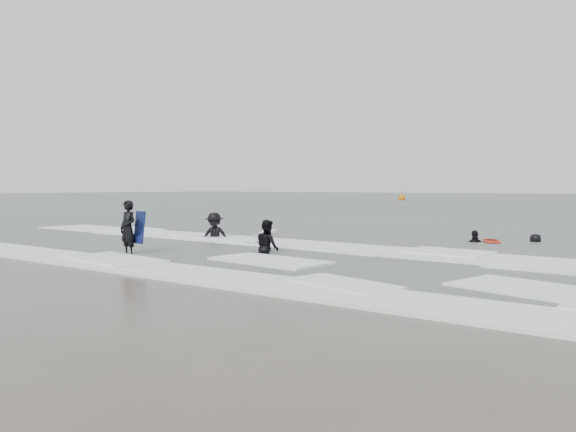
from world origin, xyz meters
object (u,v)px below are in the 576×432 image
Objects in this scene: surfer_wading at (267,256)px; surfer_right_near at (475,244)px; buoy at (402,198)px; surfer_centre at (128,256)px; surfer_breaker at (214,240)px; surfer_right_far at (535,243)px.

surfer_wading is 1.00× the size of surfer_right_near.
surfer_wading is 0.99× the size of buoy.
surfer_right_near is 62.65m from buoy.
surfer_breaker is (-1.62, 5.24, 0.00)m from surfer_centre.
surfer_right_far is at bearing -94.72° from surfer_wading.
surfer_breaker is 1.27× the size of surfer_right_far.
buoy is at bearing -40.32° from surfer_wading.
surfer_wading is 0.86× the size of surfer_breaker.
surfer_breaker reaches higher than surfer_centre.
buoy is (-20.97, 59.86, 0.42)m from surfer_breaker.
surfer_right_near is (8.58, 4.62, 0.00)m from surfer_breaker.
surfer_centre reaches higher than surfer_right_far.
surfer_right_far is (5.42, 8.69, 0.00)m from surfer_wading.
buoy is (-29.54, 55.24, 0.42)m from surfer_right_near.
surfer_breaker reaches higher than surfer_right_far.
buoy is at bearing -98.83° from surfer_right_near.
buoy is (-22.59, 65.10, 0.42)m from surfer_centre.
surfer_right_near is 1.09× the size of surfer_right_far.
surfer_breaker is at bearing -15.26° from surfer_right_far.
surfer_right_near is at bearing -0.55° from surfer_breaker.
buoy is at bearing 111.35° from surfer_centre.
surfer_right_near is at bearing -89.63° from surfer_wading.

